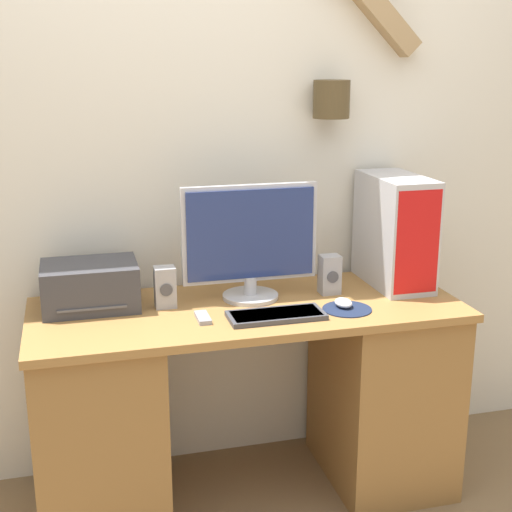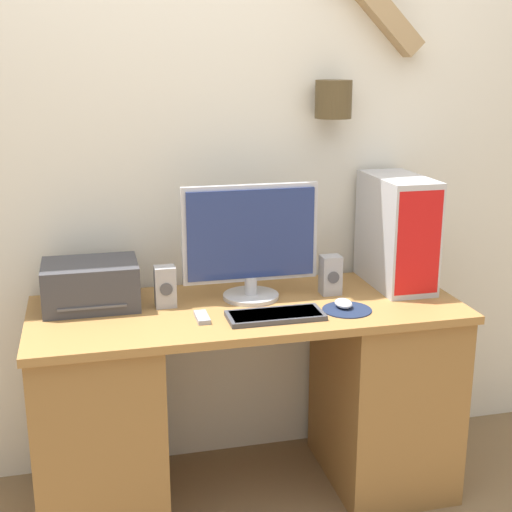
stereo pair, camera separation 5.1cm
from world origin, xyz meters
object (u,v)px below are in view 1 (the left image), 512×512
object	(u,v)px
mouse	(343,303)
speaker_left	(165,287)
keyboard	(276,315)
computer_tower	(395,231)
monitor	(250,240)
printer	(90,286)
speaker_right	(330,274)
remote_control	(203,318)

from	to	relation	value
mouse	speaker_left	distance (m)	0.65
keyboard	computer_tower	distance (m)	0.66
monitor	printer	size ratio (longest dim) A/B	1.50
printer	speaker_right	bearing A→B (deg)	-4.44
mouse	speaker_left	xyz separation A→B (m)	(-0.63, 0.18, 0.06)
keyboard	remote_control	size ratio (longest dim) A/B	2.99
mouse	computer_tower	size ratio (longest dim) A/B	0.20
remote_control	mouse	bearing A→B (deg)	-0.92
speaker_left	computer_tower	bearing A→B (deg)	2.68
computer_tower	speaker_left	size ratio (longest dim) A/B	2.90
monitor	speaker_left	distance (m)	0.36
computer_tower	speaker_right	size ratio (longest dim) A/B	2.90
monitor	computer_tower	size ratio (longest dim) A/B	1.17
printer	speaker_right	xyz separation A→B (m)	(0.90, -0.07, -0.01)
mouse	remote_control	world-z (taller)	mouse
monitor	speaker_left	world-z (taller)	monitor
remote_control	speaker_left	bearing A→B (deg)	122.35
keyboard	mouse	bearing A→B (deg)	8.09
mouse	computer_tower	world-z (taller)	computer_tower
keyboard	speaker_left	size ratio (longest dim) A/B	2.25
speaker_left	speaker_right	size ratio (longest dim) A/B	1.00
speaker_right	remote_control	size ratio (longest dim) A/B	1.33
speaker_left	remote_control	world-z (taller)	speaker_left
speaker_left	remote_control	distance (m)	0.21
keyboard	speaker_left	xyz separation A→B (m)	(-0.36, 0.21, 0.07)
printer	remote_control	size ratio (longest dim) A/B	3.00
computer_tower	remote_control	world-z (taller)	computer_tower
speaker_left	remote_control	size ratio (longest dim) A/B	1.33
mouse	printer	xyz separation A→B (m)	(-0.89, 0.24, 0.06)
speaker_right	mouse	bearing A→B (deg)	-92.86
mouse	computer_tower	xyz separation A→B (m)	(0.30, 0.22, 0.20)
keyboard	mouse	xyz separation A→B (m)	(0.27, 0.04, 0.01)
printer	speaker_right	world-z (taller)	printer
monitor	remote_control	size ratio (longest dim) A/B	4.52
printer	remote_control	xyz separation A→B (m)	(0.37, -0.23, -0.07)
computer_tower	speaker_left	distance (m)	0.94
monitor	keyboard	world-z (taller)	monitor
keyboard	speaker_right	bearing A→B (deg)	37.04
keyboard	printer	world-z (taller)	printer
speaker_left	speaker_right	xyz separation A→B (m)	(0.64, -0.01, 0.00)
keyboard	speaker_right	size ratio (longest dim) A/B	2.25
speaker_left	printer	bearing A→B (deg)	166.57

